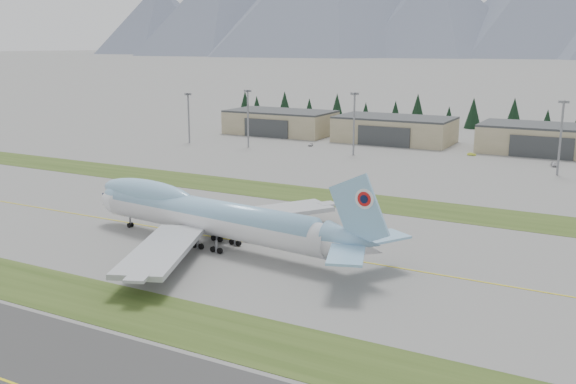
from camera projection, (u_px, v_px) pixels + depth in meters
The scene contains 13 objects.
ground at pixel (227, 239), 135.76m from camera, with size 7000.00×7000.00×0.00m, color slate.
grass_strip_near at pixel (97, 301), 103.14m from camera, with size 400.00×14.00×0.08m, color #324819.
grass_strip_far at pixel (319, 196), 174.39m from camera, with size 400.00×18.00×0.08m, color #324819.
taxiway_line_main at pixel (227, 239), 135.76m from camera, with size 400.00×0.40×0.02m, color gold.
boeing_747_freighter at pixel (210, 216), 130.20m from camera, with size 72.88×62.44×19.15m.
hangar_left at pixel (280, 122), 295.52m from camera, with size 48.00×26.60×10.80m.
hangar_center at pixel (394, 129), 270.14m from camera, with size 48.00×26.60×10.80m.
hangar_right at pixel (546, 139), 242.46m from camera, with size 48.00×26.60×10.80m.
floodlight_masts at pixel (392, 115), 227.11m from camera, with size 192.88×8.84×23.41m.
service_vehicle_a at pixel (311, 146), 260.92m from camera, with size 1.48×3.68×1.25m, color silver.
service_vehicle_b at pixel (472, 156), 238.34m from camera, with size 1.15×3.27×1.08m, color #CAD936.
service_vehicle_c at pixel (554, 166), 217.09m from camera, with size 1.91×4.71×1.37m, color #A7A6AB.
conifer_belt at pixel (448, 113), 319.86m from camera, with size 270.07×14.52×15.91m.
Camera 1 is at (72.88, -108.47, 40.25)m, focal length 40.00 mm.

